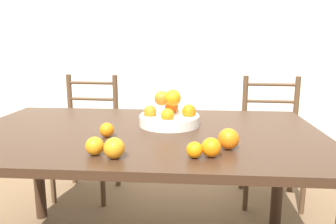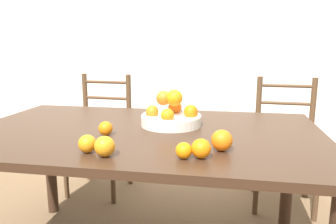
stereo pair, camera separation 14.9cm
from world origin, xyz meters
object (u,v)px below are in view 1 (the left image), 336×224
(orange_loose_2, at_px, (107,130))
(orange_loose_4, at_px, (194,150))
(orange_loose_3, at_px, (211,147))
(orange_loose_0, at_px, (114,148))
(chair_left, at_px, (87,136))
(orange_loose_1, at_px, (228,139))
(orange_loose_5, at_px, (95,146))
(fruit_bowl, at_px, (170,116))
(chair_right, at_px, (271,140))

(orange_loose_2, relative_size, orange_loose_4, 1.07)
(orange_loose_2, distance_m, orange_loose_3, 0.51)
(orange_loose_4, bearing_deg, orange_loose_0, -174.50)
(orange_loose_3, distance_m, chair_left, 1.53)
(orange_loose_2, bearing_deg, orange_loose_1, -14.19)
(orange_loose_5, bearing_deg, orange_loose_4, -0.34)
(orange_loose_1, xyz_separation_m, orange_loose_4, (-0.13, -0.11, -0.01))
(orange_loose_2, relative_size, chair_left, 0.07)
(orange_loose_2, height_order, chair_left, chair_left)
(orange_loose_2, bearing_deg, orange_loose_0, -69.84)
(orange_loose_3, xyz_separation_m, orange_loose_4, (-0.06, -0.02, -0.01))
(orange_loose_0, relative_size, orange_loose_4, 1.28)
(fruit_bowl, bearing_deg, chair_right, 47.06)
(orange_loose_3, height_order, orange_loose_5, orange_loose_3)
(orange_loose_5, height_order, chair_left, chair_left)
(orange_loose_0, bearing_deg, chair_right, 55.72)
(orange_loose_1, relative_size, chair_left, 0.09)
(orange_loose_5, bearing_deg, orange_loose_0, -20.30)
(fruit_bowl, xyz_separation_m, chair_right, (0.69, 0.75, -0.33))
(orange_loose_1, xyz_separation_m, orange_loose_3, (-0.07, -0.10, -0.01))
(orange_loose_1, height_order, orange_loose_2, orange_loose_1)
(orange_loose_1, relative_size, chair_right, 0.09)
(orange_loose_0, distance_m, orange_loose_1, 0.45)
(orange_loose_4, xyz_separation_m, chair_left, (-0.82, 1.23, -0.31))
(chair_left, bearing_deg, orange_loose_4, -52.62)
(orange_loose_4, bearing_deg, orange_loose_1, 40.63)
(orange_loose_2, relative_size, chair_right, 0.07)
(orange_loose_0, distance_m, orange_loose_5, 0.09)
(fruit_bowl, xyz_separation_m, chair_left, (-0.69, 0.75, -0.33))
(fruit_bowl, relative_size, chair_left, 0.34)
(chair_left, bearing_deg, chair_right, 3.72)
(chair_right, bearing_deg, orange_loose_0, -121.02)
(chair_left, bearing_deg, orange_loose_3, -50.35)
(orange_loose_2, bearing_deg, chair_left, 113.55)
(orange_loose_1, relative_size, orange_loose_2, 1.30)
(fruit_bowl, bearing_deg, orange_loose_3, -68.02)
(fruit_bowl, bearing_deg, chair_left, 132.78)
(orange_loose_1, xyz_separation_m, orange_loose_5, (-0.50, -0.11, -0.01))
(fruit_bowl, relative_size, orange_loose_3, 4.21)
(orange_loose_2, height_order, orange_loose_5, orange_loose_5)
(orange_loose_3, xyz_separation_m, chair_left, (-0.88, 1.21, -0.32))
(fruit_bowl, distance_m, orange_loose_3, 0.50)
(orange_loose_0, relative_size, orange_loose_1, 0.92)
(fruit_bowl, distance_m, orange_loose_0, 0.54)
(orange_loose_2, distance_m, chair_right, 1.41)
(fruit_bowl, height_order, orange_loose_5, fruit_bowl)
(fruit_bowl, xyz_separation_m, orange_loose_2, (-0.26, -0.24, -0.02))
(orange_loose_3, height_order, chair_right, chair_right)
(chair_right, bearing_deg, orange_loose_2, -130.98)
(chair_right, bearing_deg, fruit_bowl, -129.68)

